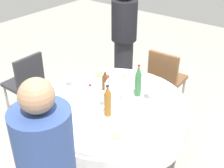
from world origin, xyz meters
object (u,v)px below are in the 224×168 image
at_px(bottle_amber_west, 108,102).
at_px(bottle_brown_east, 105,82).
at_px(bottle_amber_rear, 57,113).
at_px(dining_table, 112,115).
at_px(bottle_clear_outer, 91,101).
at_px(wine_glass_inner, 149,89).
at_px(chair_outer, 165,76).
at_px(bottle_clear_inner, 124,89).
at_px(plate_left, 164,115).
at_px(bottle_green_mid, 138,82).
at_px(wine_glass_east, 69,76).
at_px(plate_front, 117,137).
at_px(person_west, 124,40).
at_px(wine_glass_outer, 103,96).
at_px(plate_south, 99,76).
at_px(chair_far, 26,81).
at_px(plate_near, 86,99).
at_px(bottle_clear_far, 108,89).

xyz_separation_m(bottle_amber_west, bottle_brown_east, (0.26, -0.29, -0.02)).
xyz_separation_m(bottle_amber_west, bottle_amber_rear, (0.24, 0.38, -0.02)).
xyz_separation_m(dining_table, bottle_clear_outer, (0.02, 0.28, 0.30)).
relative_size(wine_glass_inner, chair_outer, 0.19).
relative_size(bottle_amber_west, bottle_brown_east, 1.17).
height_order(bottle_clear_inner, plate_left, bottle_clear_inner).
bearing_deg(bottle_amber_rear, wine_glass_inner, -114.75).
relative_size(bottle_amber_west, bottle_clear_outer, 0.96).
xyz_separation_m(bottle_green_mid, wine_glass_east, (0.68, 0.29, -0.04)).
bearing_deg(chair_outer, bottle_amber_rear, -95.40).
height_order(bottle_clear_inner, wine_glass_inner, bottle_clear_inner).
bearing_deg(bottle_clear_inner, bottle_amber_west, 96.06).
height_order(plate_front, person_west, person_west).
height_order(wine_glass_outer, plate_south, wine_glass_outer).
relative_size(bottle_clear_inner, chair_far, 0.32).
height_order(bottle_amber_rear, plate_near, bottle_amber_rear).
bearing_deg(bottle_amber_rear, chair_outer, -93.86).
height_order(bottle_clear_inner, bottle_clear_outer, bottle_clear_outer).
bearing_deg(bottle_brown_east, chair_outer, -97.42).
relative_size(plate_front, plate_near, 1.07).
xyz_separation_m(wine_glass_east, chair_outer, (-0.53, -1.19, -0.33)).
bearing_deg(bottle_green_mid, bottle_amber_west, 86.43).
height_order(bottle_clear_outer, chair_far, bottle_clear_outer).
relative_size(bottle_amber_west, plate_left, 1.53).
xyz_separation_m(bottle_clear_inner, plate_front, (-0.29, 0.50, -0.12)).
distance_m(bottle_clear_inner, wine_glass_east, 0.63).
distance_m(bottle_amber_rear, plate_left, 0.96).
xyz_separation_m(bottle_amber_rear, plate_left, (-0.65, -0.69, -0.12)).
bearing_deg(dining_table, chair_outer, -88.46).
distance_m(bottle_green_mid, bottle_clear_outer, 0.56).
relative_size(bottle_clear_inner, chair_outer, 0.32).
relative_size(wine_glass_east, plate_near, 0.68).
bearing_deg(wine_glass_outer, chair_far, -3.98).
bearing_deg(bottle_clear_inner, bottle_clear_far, 39.90).
relative_size(bottle_clear_outer, chair_outer, 0.37).
bearing_deg(plate_near, plate_front, 154.70).
xyz_separation_m(bottle_brown_east, wine_glass_outer, (-0.13, 0.19, -0.02)).
distance_m(bottle_clear_far, chair_far, 1.35).
distance_m(dining_table, bottle_clear_far, 0.28).
height_order(bottle_brown_east, wine_glass_outer, bottle_brown_east).
bearing_deg(chair_outer, plate_near, -100.35).
bearing_deg(chair_outer, dining_table, -90.00).
bearing_deg(chair_far, wine_glass_inner, -80.05).
bearing_deg(wine_glass_inner, bottle_green_mid, 7.39).
distance_m(dining_table, bottle_brown_east, 0.33).
bearing_deg(wine_glass_outer, plate_left, -158.95).
bearing_deg(plate_near, wine_glass_east, -17.01).
xyz_separation_m(bottle_amber_west, wine_glass_east, (0.65, -0.16, -0.03)).
relative_size(bottle_green_mid, chair_far, 0.39).
relative_size(wine_glass_east, plate_south, 0.72).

